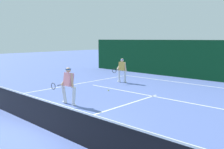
% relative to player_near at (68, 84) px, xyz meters
% --- Properties ---
extents(ground_plane, '(80.00, 80.00, 0.00)m').
position_rel_player_near_xyz_m(ground_plane, '(1.88, -2.33, -0.89)').
color(ground_plane, '#556BB5').
extents(court_line_baseline_far, '(10.67, 0.10, 0.01)m').
position_rel_player_near_xyz_m(court_line_baseline_far, '(1.88, 8.18, -0.89)').
color(court_line_baseline_far, white).
rests_on(court_line_baseline_far, ground_plane).
extents(court_line_service, '(8.70, 0.10, 0.01)m').
position_rel_player_near_xyz_m(court_line_service, '(1.88, 3.75, -0.89)').
color(court_line_service, white).
rests_on(court_line_service, ground_plane).
extents(court_line_centre, '(0.10, 6.40, 0.01)m').
position_rel_player_near_xyz_m(court_line_centre, '(1.88, 0.87, -0.89)').
color(court_line_centre, white).
rests_on(court_line_centre, ground_plane).
extents(tennis_net, '(11.69, 0.09, 1.11)m').
position_rel_player_near_xyz_m(tennis_net, '(1.88, -2.33, -0.40)').
color(tennis_net, '#1E4723').
rests_on(tennis_net, ground_plane).
extents(player_near, '(0.95, 0.84, 1.63)m').
position_rel_player_near_xyz_m(player_near, '(0.00, 0.00, 0.00)').
color(player_near, silver).
rests_on(player_near, ground_plane).
extents(player_far, '(0.69, 0.91, 1.57)m').
position_rel_player_near_xyz_m(player_far, '(-1.73, 5.66, -0.03)').
color(player_far, silver).
rests_on(player_far, ground_plane).
extents(tennis_ball, '(0.07, 0.07, 0.07)m').
position_rel_player_near_xyz_m(tennis_ball, '(-0.60, 3.16, -0.86)').
color(tennis_ball, '#D1E033').
rests_on(tennis_ball, ground_plane).
extents(back_fence_windscreen, '(20.63, 0.12, 2.75)m').
position_rel_player_near_xyz_m(back_fence_windscreen, '(1.88, 10.17, 0.48)').
color(back_fence_windscreen, '#0A391C').
rests_on(back_fence_windscreen, ground_plane).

